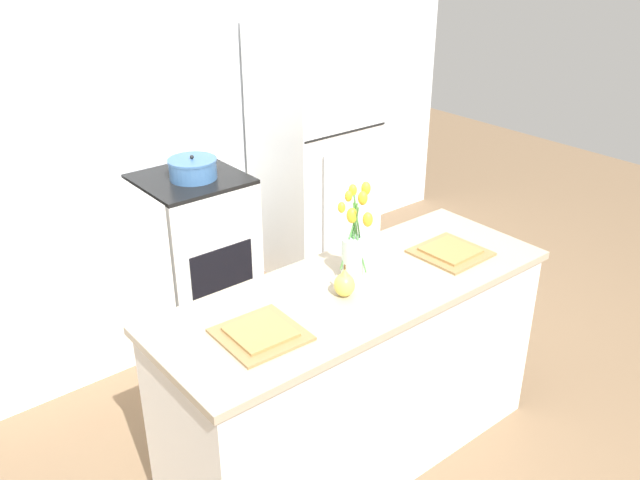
{
  "coord_description": "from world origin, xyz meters",
  "views": [
    {
      "loc": [
        -1.69,
        -1.82,
        2.34
      ],
      "look_at": [
        0.0,
        0.25,
        1.04
      ],
      "focal_mm": 38.0,
      "sensor_mm": 36.0,
      "label": 1
    }
  ],
  "objects_px": {
    "flower_vase": "(355,246)",
    "cooking_pot": "(193,169)",
    "stove_range": "(196,246)",
    "pear_figurine": "(344,284)",
    "refrigerator": "(314,152)",
    "plate_setting_left": "(261,334)",
    "plate_setting_right": "(450,252)"
  },
  "relations": [
    {
      "from": "flower_vase",
      "to": "cooking_pot",
      "type": "distance_m",
      "value": 1.51
    },
    {
      "from": "flower_vase",
      "to": "plate_setting_left",
      "type": "height_order",
      "value": "flower_vase"
    },
    {
      "from": "stove_range",
      "to": "flower_vase",
      "type": "xyz_separation_m",
      "value": [
        -0.06,
        -1.54,
        0.61
      ]
    },
    {
      "from": "flower_vase",
      "to": "plate_setting_right",
      "type": "bearing_deg",
      "value": -13.12
    },
    {
      "from": "plate_setting_right",
      "to": "cooking_pot",
      "type": "xyz_separation_m",
      "value": [
        -0.42,
        1.62,
        0.05
      ]
    },
    {
      "from": "flower_vase",
      "to": "plate_setting_right",
      "type": "relative_size",
      "value": 1.41
    },
    {
      "from": "plate_setting_left",
      "to": "plate_setting_right",
      "type": "height_order",
      "value": "same"
    },
    {
      "from": "cooking_pot",
      "to": "plate_setting_right",
      "type": "bearing_deg",
      "value": -75.35
    },
    {
      "from": "pear_figurine",
      "to": "refrigerator",
      "type": "bearing_deg",
      "value": 54.81
    },
    {
      "from": "stove_range",
      "to": "cooking_pot",
      "type": "height_order",
      "value": "cooking_pot"
    },
    {
      "from": "refrigerator",
      "to": "cooking_pot",
      "type": "relative_size",
      "value": 6.08
    },
    {
      "from": "pear_figurine",
      "to": "flower_vase",
      "type": "bearing_deg",
      "value": 33.66
    },
    {
      "from": "refrigerator",
      "to": "pear_figurine",
      "type": "relative_size",
      "value": 12.29
    },
    {
      "from": "stove_range",
      "to": "plate_setting_left",
      "type": "distance_m",
      "value": 1.83
    },
    {
      "from": "refrigerator",
      "to": "cooking_pot",
      "type": "distance_m",
      "value": 0.95
    },
    {
      "from": "flower_vase",
      "to": "refrigerator",
      "type": "bearing_deg",
      "value": 56.63
    },
    {
      "from": "plate_setting_right",
      "to": "cooking_pot",
      "type": "relative_size",
      "value": 1.07
    },
    {
      "from": "stove_range",
      "to": "refrigerator",
      "type": "distance_m",
      "value": 1.04
    },
    {
      "from": "refrigerator",
      "to": "flower_vase",
      "type": "distance_m",
      "value": 1.85
    },
    {
      "from": "stove_range",
      "to": "refrigerator",
      "type": "relative_size",
      "value": 0.52
    },
    {
      "from": "stove_range",
      "to": "pear_figurine",
      "type": "bearing_deg",
      "value": -96.88
    },
    {
      "from": "plate_setting_left",
      "to": "cooking_pot",
      "type": "relative_size",
      "value": 1.07
    },
    {
      "from": "pear_figurine",
      "to": "cooking_pot",
      "type": "relative_size",
      "value": 0.49
    },
    {
      "from": "stove_range",
      "to": "refrigerator",
      "type": "bearing_deg",
      "value": 0.04
    },
    {
      "from": "refrigerator",
      "to": "pear_figurine",
      "type": "distance_m",
      "value": 1.99
    },
    {
      "from": "refrigerator",
      "to": "plate_setting_left",
      "type": "relative_size",
      "value": 5.7
    },
    {
      "from": "pear_figurine",
      "to": "cooking_pot",
      "type": "distance_m",
      "value": 1.61
    },
    {
      "from": "pear_figurine",
      "to": "plate_setting_left",
      "type": "bearing_deg",
      "value": -176.66
    },
    {
      "from": "pear_figurine",
      "to": "plate_setting_right",
      "type": "height_order",
      "value": "pear_figurine"
    },
    {
      "from": "refrigerator",
      "to": "cooking_pot",
      "type": "xyz_separation_m",
      "value": [
        -0.94,
        -0.03,
        0.1
      ]
    },
    {
      "from": "stove_range",
      "to": "flower_vase",
      "type": "relative_size",
      "value": 2.12
    },
    {
      "from": "plate_setting_left",
      "to": "flower_vase",
      "type": "bearing_deg",
      "value": 11.41
    }
  ]
}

